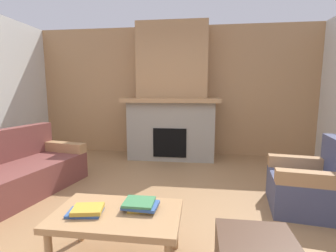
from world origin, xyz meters
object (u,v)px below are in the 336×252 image
at_px(fireplace, 172,101).
at_px(couch, 14,174).
at_px(armchair, 310,185).
at_px(coffee_table, 117,218).

height_order(fireplace, couch, fireplace).
bearing_deg(fireplace, armchair, -48.56).
relative_size(fireplace, armchair, 3.13).
bearing_deg(couch, coffee_table, -31.26).
distance_m(armchair, coffee_table, 2.23).
relative_size(couch, coffee_table, 1.93).
bearing_deg(coffee_table, couch, 148.74).
bearing_deg(coffee_table, fireplace, 88.67).
height_order(fireplace, coffee_table, fireplace).
xyz_separation_m(armchair, coffee_table, (-1.92, -1.14, 0.08)).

